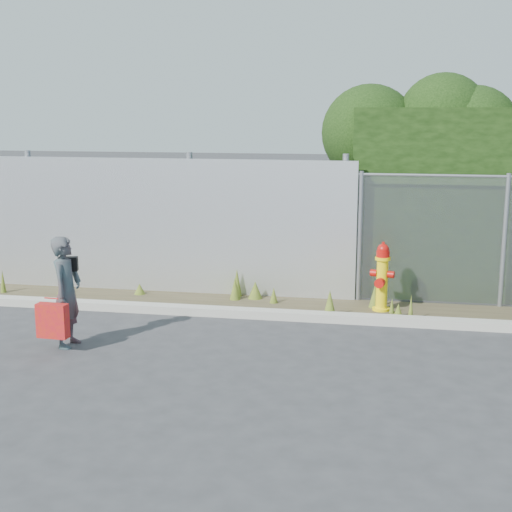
{
  "coord_description": "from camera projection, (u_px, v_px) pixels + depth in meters",
  "views": [
    {
      "loc": [
        1.41,
        -8.01,
        2.98
      ],
      "look_at": [
        -0.3,
        1.4,
        1.0
      ],
      "focal_mm": 50.0,
      "sensor_mm": 36.0,
      "label": 1
    }
  ],
  "objects": [
    {
      "name": "curb",
      "position": [
        281.0,
        315.0,
        10.29
      ],
      "size": [
        16.0,
        0.22,
        0.12
      ],
      "primitive_type": "cube",
      "color": "#A19F92",
      "rests_on": "ground"
    },
    {
      "name": "black_shoulder_bag",
      "position": [
        68.0,
        264.0,
        9.03
      ],
      "size": [
        0.24,
        0.1,
        0.18
      ],
      "rotation": [
        0.0,
        0.0,
        0.23
      ],
      "color": "black"
    },
    {
      "name": "ground",
      "position": [
        260.0,
        361.0,
        8.57
      ],
      "size": [
        80.0,
        80.0,
        0.0
      ],
      "primitive_type": "plane",
      "color": "#323234",
      "rests_on": "ground"
    },
    {
      "name": "woman",
      "position": [
        67.0,
        292.0,
        9.0
      ],
      "size": [
        0.35,
        0.53,
        1.42
      ],
      "primitive_type": "imported",
      "rotation": [
        0.0,
        0.0,
        1.55
      ],
      "color": "#106669",
      "rests_on": "ground"
    },
    {
      "name": "corrugated_fence",
      "position": [
        99.0,
        224.0,
        11.81
      ],
      "size": [
        8.5,
        0.21,
        2.3
      ],
      "color": "silver",
      "rests_on": "ground"
    },
    {
      "name": "weed_strip",
      "position": [
        249.0,
        299.0,
        11.04
      ],
      "size": [
        16.0,
        1.29,
        0.53
      ],
      "color": "#3F3724",
      "rests_on": "ground"
    },
    {
      "name": "red_tote_bag",
      "position": [
        53.0,
        321.0,
        8.8
      ],
      "size": [
        0.39,
        0.14,
        0.51
      ],
      "rotation": [
        0.0,
        0.0,
        -0.05
      ],
      "color": "#B70A24"
    },
    {
      "name": "fire_hydrant",
      "position": [
        382.0,
        278.0,
        10.57
      ],
      "size": [
        0.35,
        0.32,
        1.06
      ],
      "rotation": [
        0.0,
        0.0,
        -0.24
      ],
      "color": "yellow",
      "rests_on": "ground"
    }
  ]
}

